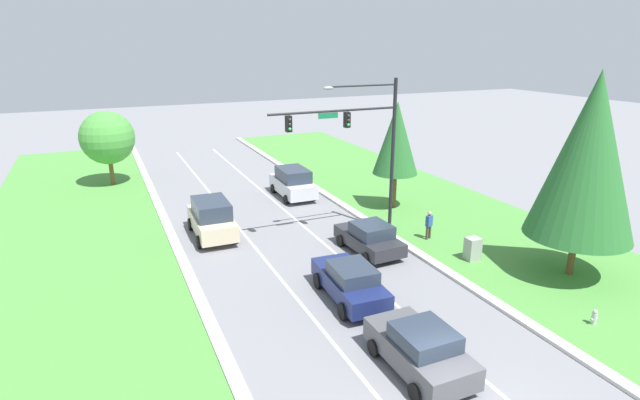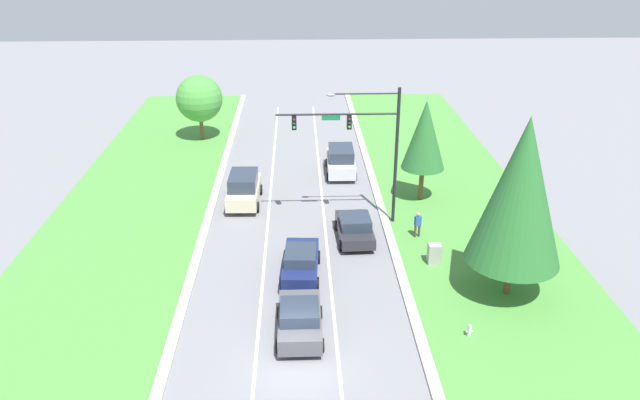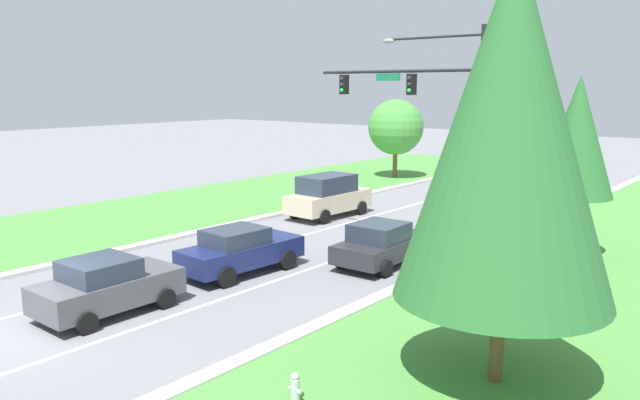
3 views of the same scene
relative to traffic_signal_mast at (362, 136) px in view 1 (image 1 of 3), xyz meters
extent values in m
cube|color=beige|center=(1.50, -13.52, -5.64)|extent=(0.50, 90.00, 0.15)
cube|color=white|center=(-2.35, -13.52, -5.71)|extent=(0.14, 81.00, 0.01)
cylinder|color=black|center=(1.97, 0.01, -1.37)|extent=(0.20, 0.20, 8.68)
cylinder|color=black|center=(-1.64, 0.01, 1.40)|extent=(7.23, 0.12, 0.12)
cube|color=#147042|center=(-2.00, 0.01, 1.18)|extent=(1.10, 0.04, 0.28)
cylinder|color=black|center=(-0.01, 0.01, 2.62)|extent=(3.98, 0.09, 0.09)
ellipsoid|color=gray|center=(-2.00, 0.01, 2.57)|extent=(0.56, 0.28, 0.20)
cube|color=black|center=(-0.92, 0.01, 0.90)|extent=(0.28, 0.32, 0.80)
sphere|color=#2D2D2D|center=(-0.92, -0.16, 1.14)|extent=(0.16, 0.16, 0.16)
sphere|color=#2D2D2D|center=(-0.92, -0.16, 0.90)|extent=(0.16, 0.16, 0.16)
sphere|color=#23D647|center=(-0.92, -0.16, 0.67)|extent=(0.16, 0.16, 0.16)
cube|color=black|center=(-4.17, 0.01, 0.90)|extent=(0.28, 0.32, 0.80)
sphere|color=#2D2D2D|center=(-4.17, -0.16, 1.14)|extent=(0.16, 0.16, 0.16)
sphere|color=#2D2D2D|center=(-4.17, -0.16, 0.90)|extent=(0.16, 0.16, 0.16)
sphere|color=#23D647|center=(-4.17, -0.16, 0.67)|extent=(0.16, 0.16, 0.16)
cube|color=#28282D|center=(-0.66, -2.20, -5.08)|extent=(2.09, 4.28, 0.66)
cube|color=#283342|center=(-0.65, -2.45, -4.43)|extent=(1.81, 1.96, 0.64)
cylinder|color=black|center=(0.24, -0.86, -5.41)|extent=(0.26, 0.63, 0.62)
cylinder|color=black|center=(-1.66, -0.93, -5.41)|extent=(0.26, 0.63, 0.62)
cylinder|color=black|center=(0.34, -3.47, -5.41)|extent=(0.26, 0.63, 0.62)
cylinder|color=black|center=(-1.55, -3.54, -5.41)|extent=(0.26, 0.63, 0.62)
cube|color=#4C4C51|center=(-4.01, -11.51, -5.02)|extent=(1.97, 4.14, 0.79)
cube|color=#283342|center=(-4.01, -11.76, -4.33)|extent=(1.77, 1.87, 0.57)
cylinder|color=black|center=(-3.05, -10.23, -5.41)|extent=(0.24, 0.61, 0.61)
cylinder|color=black|center=(-4.96, -10.22, -5.41)|extent=(0.24, 0.61, 0.61)
cylinder|color=black|center=(-3.06, -12.79, -5.41)|extent=(0.24, 0.61, 0.61)
cylinder|color=black|center=(-4.97, -12.78, -5.41)|extent=(0.24, 0.61, 0.61)
cube|color=beige|center=(-7.65, 3.32, -4.91)|extent=(2.09, 4.80, 0.91)
cube|color=#283342|center=(-7.65, 3.20, -4.01)|extent=(1.85, 2.89, 0.88)
cylinder|color=black|center=(-6.64, 4.77, -5.36)|extent=(0.26, 0.71, 0.71)
cylinder|color=black|center=(-8.59, 4.81, -5.36)|extent=(0.26, 0.71, 0.71)
cylinder|color=black|center=(-6.70, 1.82, -5.36)|extent=(0.26, 0.71, 0.71)
cylinder|color=black|center=(-8.65, 1.87, -5.36)|extent=(0.26, 0.71, 0.71)
cube|color=silver|center=(-0.76, 8.53, -4.95)|extent=(2.09, 4.70, 0.92)
cube|color=#283342|center=(-0.76, 8.41, -4.07)|extent=(1.86, 2.83, 0.83)
cylinder|color=black|center=(0.26, 9.95, -5.41)|extent=(0.25, 0.63, 0.62)
cylinder|color=black|center=(-1.72, 9.99, -5.41)|extent=(0.25, 0.63, 0.62)
cylinder|color=black|center=(0.21, 7.06, -5.41)|extent=(0.25, 0.63, 0.62)
cylinder|color=black|center=(-1.77, 7.10, -5.41)|extent=(0.25, 0.63, 0.62)
cube|color=navy|center=(-3.91, -6.28, -4.99)|extent=(2.07, 4.65, 0.74)
cube|color=#283342|center=(-3.93, -6.56, -4.34)|extent=(1.75, 2.14, 0.57)
cylinder|color=black|center=(-2.94, -4.92, -5.36)|extent=(0.28, 0.72, 0.70)
cylinder|color=black|center=(-4.71, -4.82, -5.36)|extent=(0.28, 0.72, 0.70)
cylinder|color=black|center=(-3.11, -7.74, -5.36)|extent=(0.28, 0.72, 0.70)
cylinder|color=black|center=(-4.88, -7.64, -5.36)|extent=(0.28, 0.72, 0.70)
cube|color=#9E9E99|center=(3.49, -5.35, -5.10)|extent=(0.70, 0.60, 1.23)
cylinder|color=#42382D|center=(3.00, -2.23, -5.30)|extent=(0.14, 0.14, 0.84)
cylinder|color=#42382D|center=(3.25, -2.14, -5.30)|extent=(0.14, 0.14, 0.84)
cube|color=#2D4C99|center=(3.12, -2.18, -4.58)|extent=(0.43, 0.33, 0.60)
sphere|color=tan|center=(3.12, -2.18, -4.14)|extent=(0.22, 0.22, 0.22)
cylinder|color=#B7B7BC|center=(3.76, -12.04, -5.44)|extent=(0.20, 0.20, 0.55)
sphere|color=#B7B7BC|center=(3.76, -12.04, -5.11)|extent=(0.18, 0.18, 0.18)
cylinder|color=#B7B7BC|center=(3.64, -12.04, -5.41)|extent=(0.10, 0.09, 0.09)
cylinder|color=#B7B7BC|center=(3.88, -12.04, -5.41)|extent=(0.10, 0.09, 0.09)
cylinder|color=brown|center=(6.60, -8.51, -4.70)|extent=(0.32, 0.32, 2.02)
cone|color=#28662D|center=(6.60, -8.51, 0.03)|extent=(4.65, 4.65, 7.44)
cylinder|color=brown|center=(-12.29, 16.77, -4.61)|extent=(0.32, 0.32, 2.22)
sphere|color=#47933D|center=(-12.29, 16.77, -2.02)|extent=(3.94, 3.94, 3.94)
cylinder|color=brown|center=(4.35, 3.36, -4.53)|extent=(0.32, 0.32, 2.38)
cone|color=#28662D|center=(4.35, 3.36, -1.03)|extent=(2.88, 2.88, 4.61)
camera|label=1|loc=(-12.85, -23.17, 4.82)|focal=28.00mm
camera|label=2|loc=(-3.97, -35.33, 11.80)|focal=35.00mm
camera|label=3|loc=(11.83, -21.03, 0.82)|focal=35.00mm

